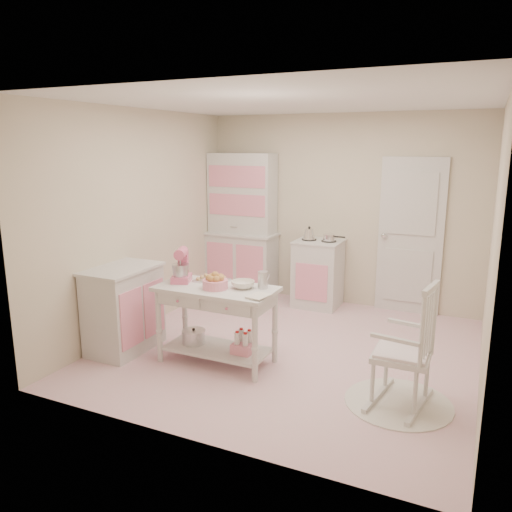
{
  "coord_description": "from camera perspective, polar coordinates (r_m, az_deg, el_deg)",
  "views": [
    {
      "loc": [
        1.82,
        -4.76,
        2.19
      ],
      "look_at": [
        -0.36,
        -0.09,
        1.04
      ],
      "focal_mm": 35.0,
      "sensor_mm": 36.0,
      "label": 1
    }
  ],
  "objects": [
    {
      "name": "stand_mixer",
      "position": [
        5.19,
        -8.56,
        -1.12
      ],
      "size": [
        0.29,
        0.33,
        0.34
      ],
      "primitive_type": "cube",
      "rotation": [
        0.0,
        0.0,
        0.37
      ],
      "color": "#DD5D85",
      "rests_on": "work_table"
    },
    {
      "name": "rocking_chair",
      "position": [
        4.43,
        16.38,
        -9.61
      ],
      "size": [
        0.58,
        0.78,
        1.1
      ],
      "primitive_type": "cube",
      "rotation": [
        0.0,
        0.0,
        -0.15
      ],
      "color": "silver",
      "rests_on": "ground"
    },
    {
      "name": "metal_pitcher",
      "position": [
        4.92,
        0.79,
        -2.74
      ],
      "size": [
        0.1,
        0.1,
        0.17
      ],
      "primitive_type": "cylinder",
      "color": "silver",
      "rests_on": "work_table"
    },
    {
      "name": "recipe_book",
      "position": [
        4.69,
        -0.51,
        -4.46
      ],
      "size": [
        0.2,
        0.25,
        0.02
      ],
      "primitive_type": "imported",
      "rotation": [
        0.0,
        0.0,
        -0.18
      ],
      "color": "white",
      "rests_on": "work_table"
    },
    {
      "name": "room_shell",
      "position": [
        5.13,
        4.07,
        6.53
      ],
      "size": [
        3.84,
        3.84,
        2.62
      ],
      "color": "pink",
      "rests_on": "ground"
    },
    {
      "name": "stove",
      "position": [
        6.91,
        7.09,
        -1.97
      ],
      "size": [
        0.62,
        0.57,
        0.92
      ],
      "primitive_type": "cube",
      "color": "silver",
      "rests_on": "ground"
    },
    {
      "name": "cookie_tray",
      "position": [
        5.22,
        -5.05,
        -2.77
      ],
      "size": [
        0.34,
        0.24,
        0.02
      ],
      "primitive_type": "cube",
      "color": "silver",
      "rests_on": "work_table"
    },
    {
      "name": "bread_basket",
      "position": [
        4.94,
        -4.68,
        -3.22
      ],
      "size": [
        0.25,
        0.25,
        0.09
      ],
      "primitive_type": "cylinder",
      "color": "pink",
      "rests_on": "work_table"
    },
    {
      "name": "lace_rug",
      "position": [
        4.66,
        15.95,
        -15.82
      ],
      "size": [
        0.92,
        0.92,
        0.01
      ],
      "primitive_type": "cylinder",
      "color": "white",
      "rests_on": "ground"
    },
    {
      "name": "door",
      "position": [
        6.79,
        17.24,
        2.15
      ],
      "size": [
        0.82,
        0.05,
        2.04
      ],
      "primitive_type": "cube",
      "color": "silver",
      "rests_on": "ground"
    },
    {
      "name": "mixing_bowl",
      "position": [
        4.94,
        -1.5,
        -3.28
      ],
      "size": [
        0.23,
        0.23,
        0.07
      ],
      "primitive_type": "imported",
      "color": "white",
      "rests_on": "work_table"
    },
    {
      "name": "base_cabinet",
      "position": [
        5.58,
        -14.86,
        -5.86
      ],
      "size": [
        0.54,
        0.84,
        0.92
      ],
      "primitive_type": "cube",
      "color": "silver",
      "rests_on": "ground"
    },
    {
      "name": "work_table",
      "position": [
        5.12,
        -4.51,
        -7.85
      ],
      "size": [
        1.2,
        0.6,
        0.8
      ],
      "primitive_type": "cube",
      "color": "silver",
      "rests_on": "ground"
    },
    {
      "name": "hutch",
      "position": [
        7.28,
        -1.69,
        3.54
      ],
      "size": [
        1.06,
        0.5,
        2.08
      ],
      "primitive_type": "cube",
      "color": "silver",
      "rests_on": "ground"
    }
  ]
}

